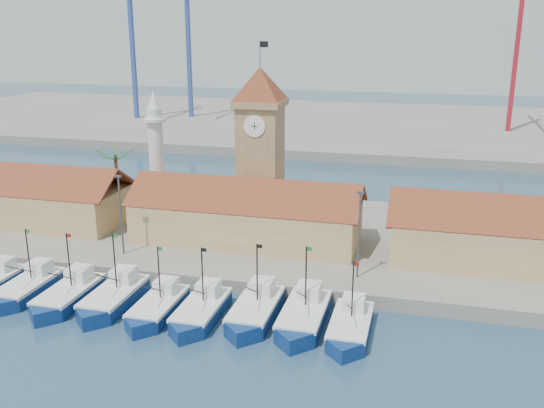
# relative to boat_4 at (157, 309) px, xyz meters

# --- Properties ---
(ground) EXTENTS (400.00, 400.00, 0.00)m
(ground) POSITION_rel_boat_4_xyz_m (3.34, -1.87, -0.72)
(ground) COLOR navy
(ground) RESTS_ON ground
(quay) EXTENTS (140.00, 32.00, 1.50)m
(quay) POSITION_rel_boat_4_xyz_m (3.34, 22.13, 0.03)
(quay) COLOR gray
(quay) RESTS_ON ground
(terminal) EXTENTS (240.00, 80.00, 2.00)m
(terminal) POSITION_rel_boat_4_xyz_m (3.34, 108.13, 0.28)
(terminal) COLOR gray
(terminal) RESTS_ON ground
(boat_1) EXTENTS (3.45, 9.46, 7.16)m
(boat_1) POSITION_rel_boat_4_xyz_m (-14.44, 0.72, 0.02)
(boat_1) COLOR navy
(boat_1) RESTS_ON ground
(boat_2) EXTENTS (3.55, 9.73, 7.36)m
(boat_2) POSITION_rel_boat_4_xyz_m (-9.49, 0.09, 0.04)
(boat_2) COLOR navy
(boat_2) RESTS_ON ground
(boat_3) EXTENTS (3.64, 9.97, 7.55)m
(boat_3) POSITION_rel_boat_4_xyz_m (-4.93, 0.69, 0.06)
(boat_3) COLOR navy
(boat_3) RESTS_ON ground
(boat_4) EXTENTS (3.34, 9.16, 6.93)m
(boat_4) POSITION_rel_boat_4_xyz_m (0.00, 0.00, 0.00)
(boat_4) COLOR navy
(boat_4) RESTS_ON ground
(boat_5) EXTENTS (3.45, 9.46, 7.16)m
(boat_5) POSITION_rel_boat_4_xyz_m (4.20, 0.23, 0.02)
(boat_5) COLOR navy
(boat_5) RESTS_ON ground
(boat_6) EXTENTS (3.63, 9.94, 7.52)m
(boat_6) POSITION_rel_boat_4_xyz_m (9.04, 1.45, 0.06)
(boat_6) COLOR navy
(boat_6) RESTS_ON ground
(boat_7) EXTENTS (3.72, 10.19, 7.71)m
(boat_7) POSITION_rel_boat_4_xyz_m (13.58, 1.45, 0.08)
(boat_7) COLOR navy
(boat_7) RESTS_ON ground
(boat_8) EXTENTS (3.37, 9.23, 6.99)m
(boat_8) POSITION_rel_boat_4_xyz_m (17.89, 0.68, 0.01)
(boat_8) COLOR navy
(boat_8) RESTS_ON ground
(hall_left) EXTENTS (31.20, 10.13, 7.61)m
(hall_left) POSITION_rel_boat_4_xyz_m (-28.66, 18.13, 3.27)
(hall_left) COLOR tan
(hall_left) RESTS_ON quay
(hall_center) EXTENTS (27.04, 10.13, 7.61)m
(hall_center) POSITION_rel_boat_4_xyz_m (3.34, 18.13, 3.27)
(hall_center) COLOR tan
(hall_center) RESTS_ON quay
(hall_right) EXTENTS (31.20, 10.13, 7.61)m
(hall_right) POSITION_rel_boat_4_xyz_m (35.34, 18.13, 3.27)
(hall_right) COLOR tan
(hall_right) RESTS_ON quay
(clock_tower) EXTENTS (5.80, 5.80, 22.70)m
(clock_tower) POSITION_rel_boat_4_xyz_m (3.34, 24.13, 11.24)
(clock_tower) COLOR tan
(clock_tower) RESTS_ON quay
(minaret) EXTENTS (3.00, 3.00, 16.30)m
(minaret) POSITION_rel_boat_4_xyz_m (-11.66, 26.13, 9.01)
(minaret) COLOR silver
(minaret) RESTS_ON quay
(palm_tree) EXTENTS (5.60, 5.03, 8.39)m
(palm_tree) POSITION_rel_boat_4_xyz_m (-16.66, 24.13, 5.53)
(palm_tree) COLOR brown
(palm_tree) RESTS_ON quay
(lamp_posts) EXTENTS (80.70, 0.25, 9.03)m
(lamp_posts) POSITION_rel_boat_4_xyz_m (3.84, 10.13, 5.76)
(lamp_posts) COLOR #3F3F44
(lamp_posts) RESTS_ON quay
(crane_blue_far) EXTENTS (1.00, 35.73, 40.50)m
(crane_blue_far) POSITION_rel_boat_4_xyz_m (-52.05, 98.21, 24.00)
(crane_blue_far) COLOR #314797
(crane_blue_far) RESTS_ON terminal
(crane_blue_near) EXTENTS (1.00, 29.83, 39.81)m
(crane_blue_near) POSITION_rel_boat_4_xyz_m (-39.00, 105.07, 23.15)
(crane_blue_near) COLOR #314797
(crane_blue_near) RESTS_ON terminal
(crane_red_right) EXTENTS (1.00, 35.12, 40.68)m
(crane_red_right) POSITION_rel_boat_4_xyz_m (41.38, 101.32, 24.05)
(crane_red_right) COLOR #AA1A27
(crane_red_right) RESTS_ON terminal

